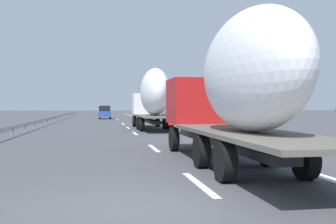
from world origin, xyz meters
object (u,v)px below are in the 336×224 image
car_blue_sedan (105,112)px  road_sign (163,104)px  truck_lead (153,97)px  car_black_suv (103,111)px  truck_trailing (236,86)px  car_white_van (102,110)px

car_blue_sedan → road_sign: road_sign is taller
truck_lead → car_blue_sedan: truck_lead is taller
truck_lead → car_black_suv: 58.84m
truck_trailing → car_blue_sedan: 49.43m
truck_trailing → road_sign: (34.50, -3.10, -0.43)m
car_white_van → car_black_suv: car_white_van is taller
car_white_van → truck_trailing: bearing=-177.6°
truck_lead → car_white_van: 69.40m
truck_trailing → car_black_suv: truck_trailing is taller
car_black_suv → car_white_van: bearing=0.7°
truck_lead → truck_trailing: 20.40m
truck_lead → road_sign: bearing=-12.4°
truck_lead → car_white_van: truck_lead is taller
car_blue_sedan → car_white_van: 40.40m
car_black_suv → road_sign: road_sign is taller
truck_lead → road_sign: (14.10, -3.10, -0.53)m
truck_lead → road_sign: size_ratio=4.05×
truck_lead → car_white_van: bearing=3.1°
truck_lead → car_black_suv: truck_lead is taller
truck_lead → road_sign: truck_lead is taller
car_blue_sedan → road_sign: size_ratio=1.32×
car_blue_sedan → car_black_suv: 29.82m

